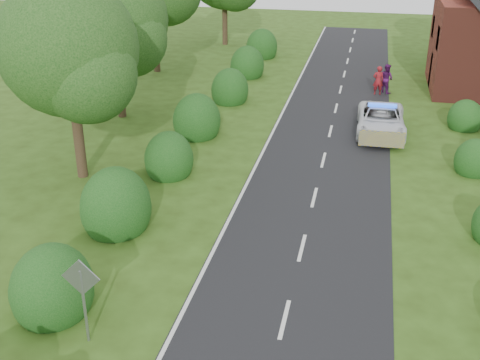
% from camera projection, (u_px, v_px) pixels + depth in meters
% --- Properties ---
extents(road, '(6.00, 70.00, 0.02)m').
position_uv_depth(road, '(321.00, 169.00, 26.70)').
color(road, black).
rests_on(road, ground).
extents(road_markings, '(4.96, 70.00, 0.01)m').
position_uv_depth(road_markings, '(278.00, 184.00, 25.16)').
color(road_markings, white).
rests_on(road_markings, road).
extents(hedgerow_left, '(2.75, 50.41, 3.00)m').
position_uv_depth(hedgerow_left, '(156.00, 170.00, 24.72)').
color(hedgerow_left, '#124512').
rests_on(hedgerow_left, ground).
extents(tree_left_a, '(5.74, 5.60, 8.38)m').
position_uv_depth(tree_left_a, '(73.00, 54.00, 23.61)').
color(tree_left_a, '#332316').
rests_on(tree_left_a, ground).
extents(tree_left_b, '(5.74, 5.60, 8.07)m').
position_uv_depth(tree_left_b, '(118.00, 25.00, 31.14)').
color(tree_left_b, '#332316').
rests_on(tree_left_b, ground).
extents(road_sign, '(1.06, 0.08, 2.53)m').
position_uv_depth(road_sign, '(82.00, 289.00, 15.43)').
color(road_sign, gray).
rests_on(road_sign, ground).
extents(police_van, '(2.48, 5.23, 1.57)m').
position_uv_depth(police_van, '(381.00, 120.00, 30.57)').
color(police_van, white).
rests_on(police_van, ground).
extents(pedestrian_red, '(0.72, 0.54, 1.79)m').
position_uv_depth(pedestrian_red, '(378.00, 80.00, 36.92)').
color(pedestrian_red, maroon).
rests_on(pedestrian_red, ground).
extents(pedestrian_purple, '(1.12, 1.11, 1.82)m').
position_uv_depth(pedestrian_purple, '(386.00, 78.00, 37.30)').
color(pedestrian_purple, '#4E1553').
rests_on(pedestrian_purple, ground).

